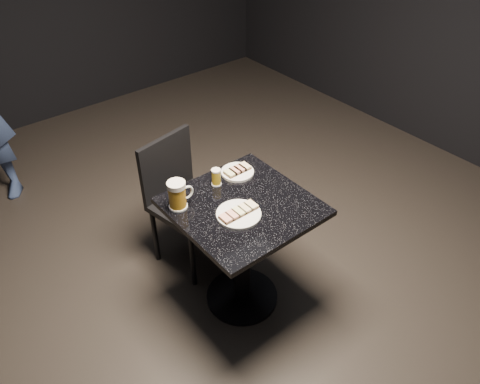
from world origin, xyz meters
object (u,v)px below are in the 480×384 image
Objects in this scene: plate_small at (237,172)px; chair at (182,195)px; beer_mug at (178,195)px; plate_large at (239,214)px; beer_tumbler at (216,177)px; table at (242,238)px.

plate_small is 0.45m from chair.
plate_small is at bearing 5.78° from beer_mug.
beer_mug is (-0.20, 0.25, 0.07)m from plate_large.
plate_small is at bearing 3.16° from beer_tumbler.
beer_mug is at bearing -172.71° from beer_tumbler.
plate_small is 0.43m from beer_mug.
beer_mug is at bearing -122.64° from chair.
plate_large is 0.66m from chair.
beer_mug reaches higher than table.
table is at bearing 38.71° from plate_large.
beer_tumbler reaches higher than plate_large.
plate_large and plate_small have the same top height.
plate_small is 1.93× the size of beer_tumbler.
table is 0.86× the size of chair.
beer_mug is 0.53m from chair.
table is 0.55m from chair.
chair is at bearing 94.63° from table.
beer_tumbler is (0.27, 0.03, -0.03)m from beer_mug.
beer_mug is (-0.43, -0.04, 0.07)m from plate_small.
beer_mug is 1.61× the size of beer_tumbler.
plate_large is 0.30m from beer_tumbler.
table is (-0.16, -0.24, -0.25)m from plate_small.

